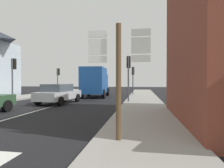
{
  "coord_description": "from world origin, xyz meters",
  "views": [
    {
      "loc": [
        5.88,
        -3.79,
        1.69
      ],
      "look_at": [
        3.26,
        12.32,
        1.43
      ],
      "focal_mm": 29.44,
      "sensor_mm": 36.0,
      "label": 1
    }
  ],
  "objects_px": {
    "route_sign_post": "(119,73)",
    "traffic_light_near_left": "(13,70)",
    "traffic_light_near_right": "(129,68)",
    "traffic_light_far_left": "(58,75)",
    "traffic_light_far_right": "(133,74)",
    "sedan_far": "(59,93)",
    "delivery_truck": "(95,81)"
  },
  "relations": [
    {
      "from": "traffic_light_far_left",
      "to": "traffic_light_near_left",
      "type": "distance_m",
      "value": 8.39
    },
    {
      "from": "traffic_light_near_left",
      "to": "traffic_light_far_right",
      "type": "bearing_deg",
      "value": 37.72
    },
    {
      "from": "route_sign_post",
      "to": "traffic_light_near_left",
      "type": "relative_size",
      "value": 0.89
    },
    {
      "from": "route_sign_post",
      "to": "traffic_light_far_right",
      "type": "xyz_separation_m",
      "value": [
        -0.4,
        16.73,
        0.55
      ]
    },
    {
      "from": "traffic_light_near_right",
      "to": "sedan_far",
      "type": "bearing_deg",
      "value": -167.85
    },
    {
      "from": "delivery_truck",
      "to": "traffic_light_near_right",
      "type": "height_order",
      "value": "traffic_light_near_right"
    },
    {
      "from": "route_sign_post",
      "to": "traffic_light_near_right",
      "type": "relative_size",
      "value": 0.89
    },
    {
      "from": "sedan_far",
      "to": "traffic_light_far_right",
      "type": "distance_m",
      "value": 10.09
    },
    {
      "from": "sedan_far",
      "to": "traffic_light_far_left",
      "type": "xyz_separation_m",
      "value": [
        -4.54,
        9.35,
        1.72
      ]
    },
    {
      "from": "traffic_light_near_right",
      "to": "traffic_light_near_left",
      "type": "xyz_separation_m",
      "value": [
        -9.73,
        -0.16,
        -0.01
      ]
    },
    {
      "from": "traffic_light_far_left",
      "to": "traffic_light_near_left",
      "type": "height_order",
      "value": "traffic_light_near_left"
    },
    {
      "from": "route_sign_post",
      "to": "traffic_light_far_left",
      "type": "height_order",
      "value": "traffic_light_far_left"
    },
    {
      "from": "traffic_light_near_right",
      "to": "traffic_light_far_right",
      "type": "relative_size",
      "value": 1.08
    },
    {
      "from": "delivery_truck",
      "to": "traffic_light_far_left",
      "type": "height_order",
      "value": "traffic_light_far_left"
    },
    {
      "from": "route_sign_post",
      "to": "traffic_light_far_left",
      "type": "bearing_deg",
      "value": 119.95
    },
    {
      "from": "traffic_light_far_left",
      "to": "traffic_light_far_right",
      "type": "xyz_separation_m",
      "value": [
        9.73,
        -0.87,
        -0.01
      ]
    },
    {
      "from": "route_sign_post",
      "to": "traffic_light_near_left",
      "type": "bearing_deg",
      "value": 137.76
    },
    {
      "from": "traffic_light_far_left",
      "to": "sedan_far",
      "type": "bearing_deg",
      "value": -64.11
    },
    {
      "from": "traffic_light_near_left",
      "to": "sedan_far",
      "type": "bearing_deg",
      "value": -11.91
    },
    {
      "from": "traffic_light_near_right",
      "to": "traffic_light_near_left",
      "type": "distance_m",
      "value": 9.73
    },
    {
      "from": "traffic_light_near_right",
      "to": "traffic_light_near_left",
      "type": "bearing_deg",
      "value": -179.05
    },
    {
      "from": "route_sign_post",
      "to": "sedan_far",
      "type": "bearing_deg",
      "value": 124.17
    },
    {
      "from": "delivery_truck",
      "to": "traffic_light_near_left",
      "type": "distance_m",
      "value": 7.62
    },
    {
      "from": "traffic_light_near_right",
      "to": "traffic_light_far_left",
      "type": "bearing_deg",
      "value": 139.77
    },
    {
      "from": "traffic_light_far_left",
      "to": "route_sign_post",
      "type": "bearing_deg",
      "value": -60.05
    },
    {
      "from": "delivery_truck",
      "to": "route_sign_post",
      "type": "xyz_separation_m",
      "value": [
        4.24,
        -13.92,
        0.26
      ]
    },
    {
      "from": "traffic_light_far_left",
      "to": "traffic_light_near_right",
      "type": "xyz_separation_m",
      "value": [
        9.73,
        -8.23,
        0.2
      ]
    },
    {
      "from": "sedan_far",
      "to": "traffic_light_near_left",
      "type": "height_order",
      "value": "traffic_light_near_left"
    },
    {
      "from": "route_sign_post",
      "to": "traffic_light_far_right",
      "type": "bearing_deg",
      "value": 91.39
    },
    {
      "from": "delivery_truck",
      "to": "traffic_light_near_right",
      "type": "xyz_separation_m",
      "value": [
        3.83,
        -4.55,
        1.02
      ]
    },
    {
      "from": "traffic_light_far_right",
      "to": "traffic_light_near_left",
      "type": "bearing_deg",
      "value": -142.28
    },
    {
      "from": "route_sign_post",
      "to": "traffic_light_far_right",
      "type": "relative_size",
      "value": 0.96
    }
  ]
}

